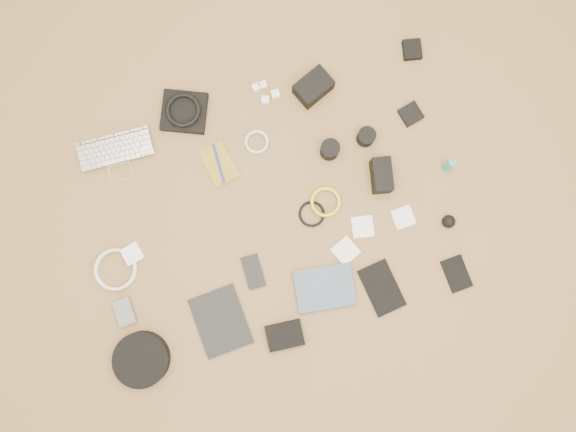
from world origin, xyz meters
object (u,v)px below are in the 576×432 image
object	(u,v)px
dslr_camera	(313,87)
phone	(253,272)
paperback	(328,310)
headphone_case	(142,359)
laptop	(118,160)
tablet	(221,321)

from	to	relation	value
dslr_camera	phone	world-z (taller)	dslr_camera
phone	paperback	xyz separation A→B (m)	(0.23, -0.21, 0.01)
headphone_case	laptop	bearing A→B (deg)	82.56
laptop	dslr_camera	xyz separation A→B (m)	(0.79, 0.06, 0.03)
phone	paperback	world-z (taller)	paperback
paperback	dslr_camera	bearing A→B (deg)	-5.59
laptop	tablet	bearing A→B (deg)	-71.35
dslr_camera	laptop	bearing A→B (deg)	160.20
laptop	phone	distance (m)	0.67
headphone_case	phone	bearing A→B (deg)	22.12
dslr_camera	paperback	xyz separation A→B (m)	(-0.18, -0.82, -0.03)
paperback	laptop	bearing A→B (deg)	45.41
dslr_camera	tablet	bearing A→B (deg)	-151.44
tablet	headphone_case	size ratio (longest dim) A/B	1.15
tablet	phone	size ratio (longest dim) A/B	1.84
headphone_case	dslr_camera	bearing A→B (deg)	42.14
laptop	dslr_camera	size ratio (longest dim) A/B	2.10
dslr_camera	paperback	distance (m)	0.84
tablet	phone	xyz separation A→B (m)	(0.17, 0.14, -0.00)
laptop	headphone_case	world-z (taller)	headphone_case
dslr_camera	phone	size ratio (longest dim) A/B	1.07
dslr_camera	phone	distance (m)	0.73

